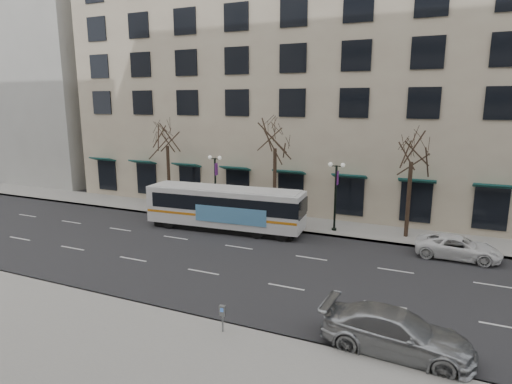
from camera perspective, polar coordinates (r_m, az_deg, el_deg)
The scene contains 13 objects.
ground at distance 26.78m, azimuth -4.50°, elevation -8.84°, with size 160.00×160.00×0.00m, color black.
sidewalk_far at distance 33.14m, azimuth 10.69°, elevation -4.76°, with size 80.00×4.00×0.15m, color gray.
building_hotel at distance 45.28m, azimuth 5.97°, elevation 15.07°, with size 40.00×20.00×24.00m, color tan.
building_far_upblock at distance 66.06m, azimuth -26.39°, elevation 14.68°, with size 28.00×20.00×28.00m, color #999993.
tree_far_left at distance 37.93m, azimuth -11.79°, elevation 7.49°, with size 3.60×3.60×8.34m.
tree_far_mid at distance 33.14m, azimuth 2.56°, elevation 7.47°, with size 3.60×3.60×8.55m.
tree_far_right at distance 31.02m, azimuth 20.12°, elevation 5.55°, with size 3.60×3.60×8.06m.
lamp_post_left at distance 35.25m, azimuth -5.44°, elevation 1.20°, with size 1.22×0.45×5.21m.
lamp_post_right at distance 31.68m, azimuth 10.57°, elevation -0.18°, with size 1.22×0.45×5.21m.
city_bus at distance 32.02m, azimuth -4.05°, elevation -2.02°, with size 12.12×3.40×3.25m.
silver_car at distance 18.06m, azimuth 18.19°, elevation -17.36°, with size 2.33×5.72×1.66m, color #A2A6AA.
white_pickup at distance 29.35m, azimuth 25.33°, elevation -6.69°, with size 2.29×4.96×1.38m, color white.
pay_station at distance 18.31m, azimuth -4.50°, elevation -15.76°, with size 0.27×0.20×1.16m.
Camera 1 is at (11.95, -22.01, 9.50)m, focal length 30.00 mm.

